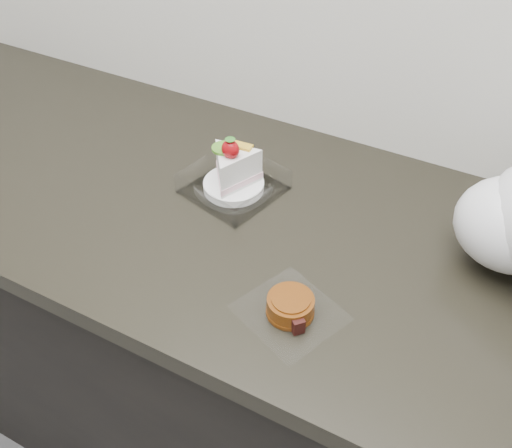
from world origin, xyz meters
TOP-DOWN VIEW (x-y plane):
  - counter at (0.00, 1.69)m, footprint 2.04×0.64m
  - cake_tray at (-0.13, 1.74)m, footprint 0.19×0.19m
  - mooncake_wrap at (0.10, 1.52)m, footprint 0.18×0.18m

SIDE VIEW (x-z plane):
  - counter at x=0.00m, z-range 0.00..0.90m
  - mooncake_wrap at x=0.10m, z-range 0.90..0.93m
  - cake_tray at x=-0.13m, z-range 0.87..0.99m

